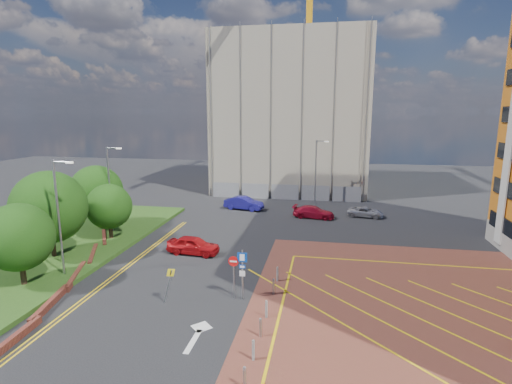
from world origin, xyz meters
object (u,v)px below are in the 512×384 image
(sign_cluster, at_px, (239,269))
(tree_c, at_px, (109,206))
(tree_b, at_px, (49,207))
(car_red_left, at_px, (193,245))
(tree_d, at_px, (96,191))
(car_silver_back, at_px, (365,212))
(lamp_back, at_px, (316,170))
(car_blue_back, at_px, (244,203))
(tree_a, at_px, (19,237))
(lamp_left_near, at_px, (59,213))
(lamp_left_far, at_px, (110,186))
(warning_sign, at_px, (169,281))
(car_red_back, at_px, (314,212))

(sign_cluster, bearing_deg, tree_c, 146.84)
(tree_b, relative_size, car_red_left, 1.57)
(tree_c, bearing_deg, tree_d, 135.00)
(car_silver_back, bearing_deg, sign_cluster, 165.19)
(lamp_back, distance_m, car_blue_back, 10.02)
(tree_a, bearing_deg, lamp_left_near, 51.70)
(lamp_left_far, xyz_separation_m, sign_cluster, (14.72, -11.02, -2.71))
(lamp_left_far, height_order, car_red_left, lamp_left_far)
(sign_cluster, bearing_deg, tree_d, 144.42)
(tree_d, bearing_deg, lamp_left_far, -25.68)
(tree_d, bearing_deg, lamp_left_near, -69.65)
(tree_b, height_order, lamp_left_near, lamp_left_near)
(warning_sign, bearing_deg, lamp_left_far, 130.96)
(car_red_left, relative_size, car_red_back, 0.96)
(lamp_left_near, relative_size, warning_sign, 3.56)
(tree_a, bearing_deg, car_red_left, 42.74)
(lamp_left_far, height_order, warning_sign, lamp_left_far)
(lamp_left_far, relative_size, car_blue_back, 1.72)
(car_red_left, bearing_deg, tree_a, 137.37)
(tree_d, height_order, car_silver_back, tree_d)
(car_blue_back, xyz_separation_m, car_silver_back, (13.90, -0.94, -0.22))
(tree_a, distance_m, car_silver_back, 32.95)
(tree_c, height_order, lamp_left_far, lamp_left_far)
(tree_d, xyz_separation_m, lamp_left_far, (2.08, -1.00, 0.79))
(lamp_left_near, bearing_deg, tree_c, 97.69)
(car_blue_back, bearing_deg, lamp_left_near, 170.92)
(tree_d, height_order, lamp_left_near, lamp_left_near)
(tree_d, bearing_deg, car_red_left, -22.99)
(lamp_back, height_order, car_red_left, lamp_back)
(car_red_back, bearing_deg, tree_d, 119.73)
(lamp_left_far, relative_size, car_silver_back, 2.03)
(warning_sign, distance_m, car_red_left, 8.66)
(lamp_left_near, distance_m, car_red_left, 10.32)
(lamp_left_far, bearing_deg, tree_a, -87.99)
(car_blue_back, distance_m, car_silver_back, 13.94)
(car_blue_back, relative_size, car_red_back, 1.04)
(car_red_left, bearing_deg, tree_d, 71.64)
(lamp_back, height_order, sign_cluster, lamp_back)
(tree_a, distance_m, warning_sign, 10.49)
(car_red_left, relative_size, car_silver_back, 1.09)
(lamp_left_near, bearing_deg, car_silver_back, 43.07)
(tree_a, xyz_separation_m, lamp_left_near, (1.58, 2.00, 1.16))
(sign_cluster, distance_m, car_red_back, 20.68)
(tree_b, distance_m, tree_c, 5.49)
(tree_a, height_order, lamp_back, lamp_back)
(tree_c, distance_m, sign_cluster, 16.53)
(car_blue_back, bearing_deg, car_red_left, -171.78)
(lamp_left_near, distance_m, sign_cluster, 13.04)
(lamp_left_far, relative_size, car_red_back, 1.79)
(car_silver_back, bearing_deg, car_red_left, 142.96)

